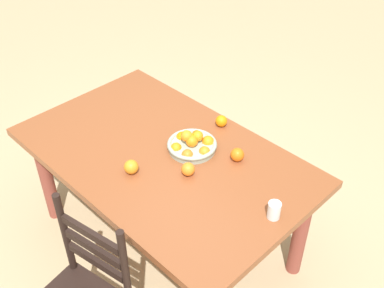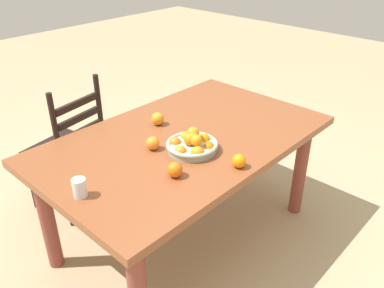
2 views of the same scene
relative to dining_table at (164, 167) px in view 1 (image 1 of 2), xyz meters
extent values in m
plane|color=tan|center=(0.00, 0.00, -0.65)|extent=(12.00, 12.00, 0.00)
cube|color=brown|center=(0.00, 0.00, 0.08)|extent=(1.71, 1.05, 0.05)
cylinder|color=brown|center=(-0.73, -0.40, -0.30)|extent=(0.09, 0.09, 0.71)
cylinder|color=brown|center=(0.73, -0.40, -0.30)|extent=(0.09, 0.09, 0.71)
cylinder|color=brown|center=(0.73, 0.40, -0.30)|extent=(0.09, 0.09, 0.71)
cylinder|color=black|center=(-0.09, 0.72, 0.08)|extent=(0.04, 0.04, 0.52)
cylinder|color=black|center=(-0.47, 0.65, 0.08)|extent=(0.04, 0.04, 0.52)
cube|color=black|center=(-0.28, 0.68, 0.00)|extent=(0.34, 0.09, 0.04)
cube|color=black|center=(-0.28, 0.68, 0.10)|extent=(0.34, 0.09, 0.04)
cube|color=black|center=(-0.28, 0.68, 0.19)|extent=(0.34, 0.09, 0.04)
cylinder|color=#95A99A|center=(-0.09, -0.14, 0.12)|extent=(0.27, 0.27, 0.04)
torus|color=#95A99A|center=(-0.09, -0.14, 0.14)|extent=(0.29, 0.29, 0.02)
sphere|color=orange|center=(0.00, -0.15, 0.14)|extent=(0.07, 0.07, 0.07)
sphere|color=orange|center=(-0.05, -0.06, 0.14)|extent=(0.06, 0.06, 0.06)
sphere|color=orange|center=(-0.14, -0.06, 0.14)|extent=(0.07, 0.07, 0.07)
sphere|color=orange|center=(-0.19, -0.15, 0.14)|extent=(0.07, 0.07, 0.07)
sphere|color=orange|center=(-0.14, -0.23, 0.14)|extent=(0.07, 0.07, 0.07)
sphere|color=orange|center=(-0.05, -0.23, 0.14)|extent=(0.06, 0.06, 0.06)
sphere|color=orange|center=(-0.06, -0.13, 0.20)|extent=(0.07, 0.07, 0.07)
sphere|color=orange|center=(-0.10, -0.18, 0.18)|extent=(0.06, 0.06, 0.06)
sphere|color=orange|center=(-0.07, -0.14, 0.18)|extent=(0.06, 0.06, 0.06)
sphere|color=orange|center=(-0.10, -0.14, 0.17)|extent=(0.07, 0.07, 0.07)
sphere|color=orange|center=(-0.34, -0.26, 0.14)|extent=(0.08, 0.08, 0.08)
sphere|color=orange|center=(-0.05, -0.44, 0.14)|extent=(0.07, 0.07, 0.07)
sphere|color=orange|center=(-0.23, 0.02, 0.14)|extent=(0.08, 0.08, 0.08)
sphere|color=orange|center=(0.00, 0.23, 0.14)|extent=(0.08, 0.08, 0.08)
cylinder|color=silver|center=(-0.75, -0.06, 0.15)|extent=(0.07, 0.07, 0.09)
camera|label=1|loc=(-1.59, 1.35, 1.82)|focal=43.93mm
camera|label=2|loc=(-1.48, -1.44, 1.20)|focal=37.21mm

